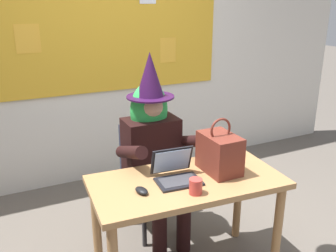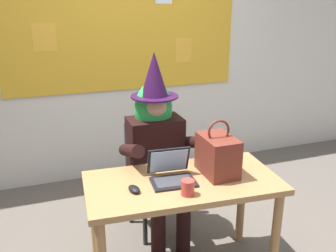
{
  "view_description": "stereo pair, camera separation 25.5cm",
  "coord_description": "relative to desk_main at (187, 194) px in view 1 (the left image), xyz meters",
  "views": [
    {
      "loc": [
        -1.1,
        -1.9,
        1.84
      ],
      "look_at": [
        -0.05,
        0.28,
        1.01
      ],
      "focal_mm": 39.52,
      "sensor_mm": 36.0,
      "label": 1
    },
    {
      "loc": [
        -0.87,
        -2.0,
        1.84
      ],
      "look_at": [
        -0.05,
        0.28,
        1.01
      ],
      "focal_mm": 39.52,
      "sensor_mm": 36.0,
      "label": 2
    }
  ],
  "objects": [
    {
      "name": "wall_back_bulletin",
      "position": [
        0.05,
        1.78,
        0.75
      ],
      "size": [
        6.03,
        1.96,
        2.71
      ],
      "color": "silver",
      "rests_on": "ground"
    },
    {
      "name": "laptop",
      "position": [
        -0.07,
        0.03,
        0.16
      ],
      "size": [
        0.3,
        0.28,
        0.2
      ],
      "rotation": [
        0.0,
        0.0,
        -0.09
      ],
      "color": "black",
      "rests_on": "desk_main"
    },
    {
      "name": "chair_at_desk",
      "position": [
        0.0,
        0.67,
        -0.12
      ],
      "size": [
        0.46,
        0.46,
        0.9
      ],
      "rotation": [
        0.0,
        0.0,
        -1.48
      ],
      "color": "#2D3347",
      "rests_on": "ground"
    },
    {
      "name": "handbag",
      "position": [
        0.25,
        0.01,
        0.24
      ],
      "size": [
        0.2,
        0.3,
        0.38
      ],
      "rotation": [
        0.0,
        0.0,
        0.0
      ],
      "color": "maroon",
      "rests_on": "desk_main"
    },
    {
      "name": "person_costumed",
      "position": [
        0.01,
        0.55,
        0.17
      ],
      "size": [
        0.59,
        0.65,
        1.48
      ],
      "rotation": [
        0.0,
        0.0,
        -1.58
      ],
      "color": "black",
      "rests_on": "ground"
    },
    {
      "name": "coffee_mug",
      "position": [
        -0.04,
        -0.18,
        0.16
      ],
      "size": [
        0.08,
        0.08,
        0.09
      ],
      "primitive_type": "cylinder",
      "color": "#B23833",
      "rests_on": "desk_main"
    },
    {
      "name": "computer_mouse",
      "position": [
        -0.33,
        -0.04,
        0.13
      ],
      "size": [
        0.08,
        0.11,
        0.03
      ],
      "primitive_type": "ellipsoid",
      "rotation": [
        0.0,
        0.0,
        0.22
      ],
      "color": "black",
      "rests_on": "desk_main"
    },
    {
      "name": "desk_main",
      "position": [
        0.0,
        0.0,
        0.0
      ],
      "size": [
        1.29,
        0.7,
        0.74
      ],
      "rotation": [
        0.0,
        0.0,
        -0.07
      ],
      "color": "#A37547",
      "rests_on": "ground"
    }
  ]
}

